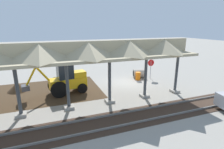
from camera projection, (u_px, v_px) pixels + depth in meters
ground_plane at (127, 83)px, 18.86m from camera, size 120.00×120.00×0.00m
dirt_work_zone at (43, 92)px, 16.22m from camera, size 10.44×7.00×0.01m
platform_canopy at (65, 53)px, 11.87m from camera, size 20.41×3.20×4.90m
rail_tracks at (168, 110)px, 12.60m from camera, size 60.00×2.58×0.15m
stop_sign at (151, 65)px, 20.02m from camera, size 0.76×0.13×2.22m
backhoe at (66, 80)px, 15.61m from camera, size 5.46×2.11×2.82m
dirt_mound at (18, 91)px, 16.43m from camera, size 3.66×3.66×1.63m
concrete_pipe at (139, 73)px, 20.53m from camera, size 1.67×1.38×1.01m
traffic_barrel at (138, 76)px, 19.69m from camera, size 0.56×0.56×0.90m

